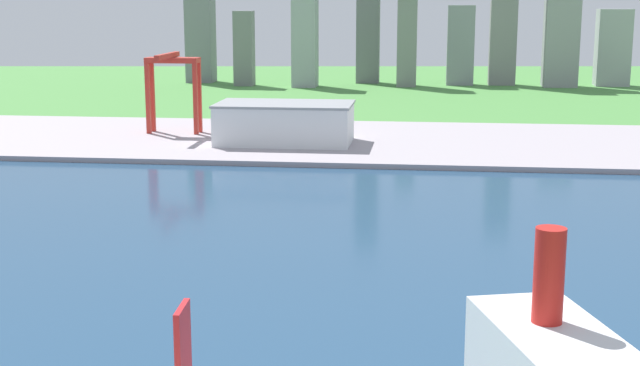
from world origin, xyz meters
TOP-DOWN VIEW (x-y plane):
  - ground_plane at (0.00, 300.00)m, footprint 2400.00×2400.00m
  - water_bay at (0.00, 240.00)m, footprint 840.00×360.00m
  - industrial_pier at (0.00, 490.00)m, footprint 840.00×140.00m
  - port_crane_red at (-114.10, 499.10)m, footprint 28.20×37.85m
  - warehouse_main at (-49.92, 473.08)m, footprint 67.02×38.69m
  - distant_skyline at (3.84, 821.40)m, footprint 383.33×61.68m

SIDE VIEW (x-z plane):
  - ground_plane at x=0.00m, z-range 0.00..0.00m
  - water_bay at x=0.00m, z-range 0.00..0.15m
  - industrial_pier at x=0.00m, z-range 0.00..2.50m
  - warehouse_main at x=-49.92m, z-range 2.52..22.52m
  - port_crane_red at x=-114.10m, z-range 12.01..54.79m
  - distant_skyline at x=3.84m, z-range -26.54..126.73m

